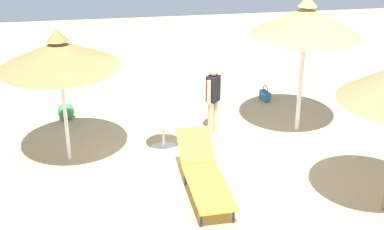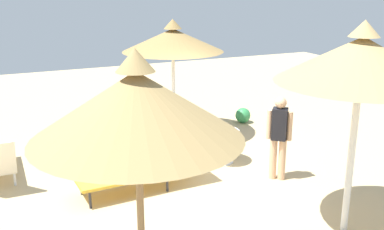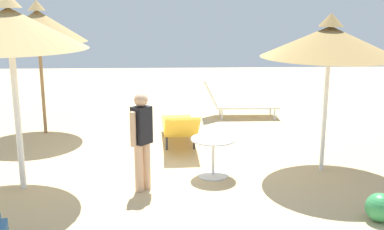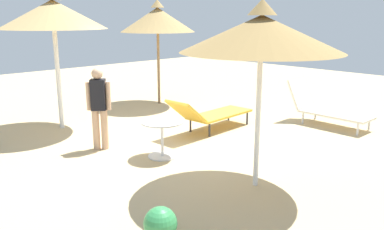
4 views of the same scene
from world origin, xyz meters
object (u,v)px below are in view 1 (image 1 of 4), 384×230
object	(u,v)px
person_standing_front	(213,96)
beach_ball	(66,112)
side_table_round	(163,128)
parasol_umbrella_near_left	(59,54)
parasol_umbrella_far_left	(306,21)
handbag	(265,95)
lounge_chair_edge	(204,173)

from	to	relation	value
person_standing_front	beach_ball	xyz separation A→B (m)	(1.20, 3.24, -0.67)
side_table_round	parasol_umbrella_near_left	bearing A→B (deg)	96.36
parasol_umbrella_near_left	side_table_round	size ratio (longest dim) A/B	3.59
parasol_umbrella_near_left	person_standing_front	distance (m)	3.44
parasol_umbrella_far_left	parasol_umbrella_near_left	world-z (taller)	parasol_umbrella_far_left
parasol_umbrella_far_left	parasol_umbrella_near_left	bearing A→B (deg)	97.34
handbag	person_standing_front	bearing A→B (deg)	134.13
person_standing_front	handbag	distance (m)	2.41
parasol_umbrella_far_left	person_standing_front	xyz separation A→B (m)	(0.14, 1.89, -1.62)
parasol_umbrella_near_left	beach_ball	bearing A→B (deg)	5.13
handbag	side_table_round	world-z (taller)	side_table_round
lounge_chair_edge	parasol_umbrella_near_left	bearing A→B (deg)	57.07
handbag	side_table_round	xyz separation A→B (m)	(-2.16, 2.79, 0.32)
lounge_chair_edge	side_table_round	xyz separation A→B (m)	(1.81, 0.54, 0.06)
parasol_umbrella_near_left	beach_ball	world-z (taller)	parasol_umbrella_near_left
lounge_chair_edge	beach_ball	size ratio (longest dim) A/B	5.72
parasol_umbrella_near_left	lounge_chair_edge	distance (m)	3.46
parasol_umbrella_far_left	lounge_chair_edge	bearing A→B (deg)	131.81
parasol_umbrella_near_left	side_table_round	distance (m)	2.62
parasol_umbrella_far_left	lounge_chair_edge	size ratio (longest dim) A/B	1.35
parasol_umbrella_far_left	lounge_chair_edge	world-z (taller)	parasol_umbrella_far_left
lounge_chair_edge	handbag	world-z (taller)	lounge_chair_edge
beach_ball	parasol_umbrella_near_left	bearing A→B (deg)	-174.87
handbag	beach_ball	size ratio (longest dim) A/B	1.05
side_table_round	beach_ball	world-z (taller)	side_table_round
parasol_umbrella_near_left	person_standing_front	size ratio (longest dim) A/B	1.74
parasol_umbrella_near_left	parasol_umbrella_far_left	bearing A→B (deg)	-82.66
lounge_chair_edge	beach_ball	xyz separation A→B (m)	(3.58, 2.64, -0.20)
parasol_umbrella_far_left	side_table_round	world-z (taller)	parasol_umbrella_far_left
parasol_umbrella_near_left	handbag	xyz separation A→B (m)	(2.38, -4.71, -2.09)
side_table_round	person_standing_front	bearing A→B (deg)	-63.76
lounge_chair_edge	side_table_round	bearing A→B (deg)	16.69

